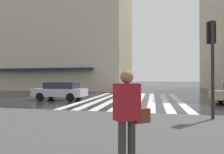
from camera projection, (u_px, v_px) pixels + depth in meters
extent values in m
plane|color=black|center=(161.00, 107.00, 11.55)|extent=(220.00, 220.00, 0.00)
cube|color=silver|center=(178.00, 100.00, 15.16)|extent=(13.00, 0.50, 0.01)
cube|color=silver|center=(165.00, 100.00, 15.37)|extent=(13.00, 0.50, 0.01)
cube|color=silver|center=(152.00, 100.00, 15.58)|extent=(13.00, 0.50, 0.01)
cube|color=silver|center=(139.00, 100.00, 15.79)|extent=(13.00, 0.50, 0.01)
cube|color=silver|center=(127.00, 99.00, 16.00)|extent=(13.00, 0.50, 0.01)
cube|color=silver|center=(115.00, 99.00, 16.21)|extent=(13.00, 0.50, 0.01)
cube|color=silver|center=(103.00, 99.00, 16.41)|extent=(13.00, 0.50, 0.01)
cube|color=silver|center=(92.00, 99.00, 16.62)|extent=(13.00, 0.50, 0.01)
cube|color=beige|center=(63.00, 31.00, 34.54)|extent=(15.00, 22.60, 20.20)
cube|color=#192D4C|center=(36.00, 69.00, 26.55)|extent=(1.20, 15.82, 0.24)
cylinder|color=#232326|center=(213.00, 70.00, 7.48)|extent=(0.12, 0.12, 3.77)
cube|color=black|center=(211.00, 33.00, 7.67)|extent=(0.22, 0.30, 0.85)
sphere|color=red|center=(210.00, 26.00, 7.79)|extent=(0.17, 0.17, 0.17)
sphere|color=orange|center=(210.00, 33.00, 7.79)|extent=(0.17, 0.17, 0.17)
sphere|color=green|center=(210.00, 40.00, 7.78)|extent=(0.17, 0.17, 0.17)
cube|color=#B7B7BC|center=(60.00, 92.00, 15.62)|extent=(1.75, 4.10, 0.60)
cube|color=#232833|center=(62.00, 85.00, 15.59)|extent=(1.54, 2.46, 0.50)
cylinder|color=black|center=(40.00, 97.00, 15.07)|extent=(0.20, 0.62, 0.62)
cylinder|color=black|center=(51.00, 95.00, 16.68)|extent=(0.20, 0.62, 0.62)
cylinder|color=black|center=(70.00, 97.00, 14.54)|extent=(0.20, 0.62, 0.62)
cylinder|color=black|center=(79.00, 95.00, 16.16)|extent=(0.20, 0.62, 0.62)
cylinder|color=black|center=(221.00, 98.00, 13.92)|extent=(0.20, 0.62, 0.62)
cube|color=maroon|center=(127.00, 102.00, 3.21)|extent=(0.44, 0.46, 0.60)
sphere|color=#936B4C|center=(127.00, 77.00, 3.22)|extent=(0.22, 0.22, 0.22)
cylinder|color=#38332D|center=(122.00, 147.00, 3.17)|extent=(0.13, 0.13, 0.86)
cylinder|color=#38332D|center=(132.00, 145.00, 3.25)|extent=(0.13, 0.13, 0.86)
cube|color=brown|center=(141.00, 115.00, 3.33)|extent=(0.30, 0.32, 0.24)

